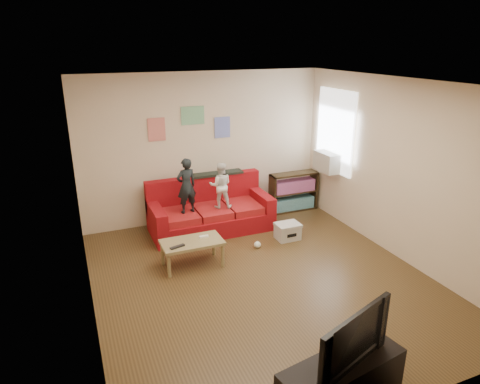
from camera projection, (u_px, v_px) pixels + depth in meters
name	position (u px, v px, depth m)	size (l,w,h in m)	color
room_shell	(263.00, 189.00, 5.59)	(4.52, 5.02, 2.72)	#4F391D
sofa	(210.00, 212.00, 7.59)	(2.11, 0.97, 0.93)	maroon
child_a	(186.00, 186.00, 7.08)	(0.34, 0.23, 0.94)	black
child_b	(220.00, 185.00, 7.32)	(0.39, 0.30, 0.81)	white
coffee_table	(192.00, 245.00, 6.30)	(0.90, 0.49, 0.40)	olive
remote	(177.00, 247.00, 6.08)	(0.22, 0.05, 0.02)	black
game_controller	(204.00, 237.00, 6.39)	(0.14, 0.04, 0.03)	white
bookshelf	(293.00, 194.00, 8.42)	(0.95, 0.29, 0.76)	black
window	(335.00, 131.00, 7.73)	(0.04, 1.08, 1.48)	white
ac_unit	(327.00, 162.00, 7.88)	(0.28, 0.55, 0.35)	#B7B2A3
artwork_left	(157.00, 130.00, 7.32)	(0.30, 0.01, 0.40)	#D87266
artwork_center	(193.00, 115.00, 7.48)	(0.42, 0.01, 0.32)	#72B27F
artwork_right	(222.00, 127.00, 7.77)	(0.30, 0.01, 0.38)	#727FCC
file_box	(288.00, 231.00, 7.23)	(0.41, 0.31, 0.28)	beige
tv_stand	(341.00, 382.00, 3.91)	(1.24, 0.41, 0.46)	black
television	(346.00, 336.00, 3.74)	(0.97, 0.13, 0.56)	black
tissue	(257.00, 245.00, 6.94)	(0.11, 0.11, 0.11)	silver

